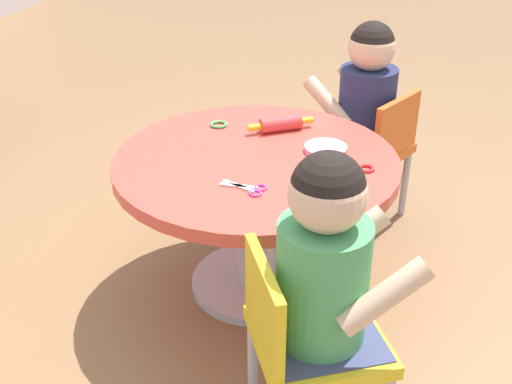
# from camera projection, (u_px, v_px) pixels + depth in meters

# --- Properties ---
(ground_plane) EXTENTS (10.00, 10.00, 0.00)m
(ground_plane) POSITION_uv_depth(u_px,v_px,m) (256.00, 285.00, 2.17)
(ground_plane) COLOR olive
(craft_table) EXTENTS (0.88, 0.88, 0.49)m
(craft_table) POSITION_uv_depth(u_px,v_px,m) (256.00, 191.00, 1.99)
(craft_table) COLOR silver
(craft_table) RESTS_ON ground
(child_chair_left) EXTENTS (0.40, 0.40, 0.54)m
(child_chair_left) POSITION_uv_depth(u_px,v_px,m) (305.00, 340.00, 1.49)
(child_chair_left) COLOR #B7B7BC
(child_chair_left) RESTS_ON ground
(seated_child_left) EXTENTS (0.39, 0.43, 0.51)m
(seated_child_left) POSITION_uv_depth(u_px,v_px,m) (326.00, 259.00, 1.39)
(seated_child_left) COLOR #3F4772
(seated_child_left) RESTS_ON ground
(child_chair_right) EXTENTS (0.41, 0.41, 0.54)m
(child_chair_right) POSITION_uv_depth(u_px,v_px,m) (370.00, 150.00, 2.41)
(child_chair_right) COLOR #B7B7BC
(child_chair_right) RESTS_ON ground
(seated_child_right) EXTENTS (0.40, 0.43, 0.51)m
(seated_child_right) POSITION_uv_depth(u_px,v_px,m) (367.00, 91.00, 2.32)
(seated_child_right) COLOR #3F4772
(seated_child_right) RESTS_ON ground
(rolling_pin) EXTENTS (0.14, 0.21, 0.05)m
(rolling_pin) POSITION_uv_depth(u_px,v_px,m) (281.00, 124.00, 2.10)
(rolling_pin) COLOR #D83F3F
(rolling_pin) RESTS_ON craft_table
(craft_scissors) EXTENTS (0.08, 0.14, 0.01)m
(craft_scissors) POSITION_uv_depth(u_px,v_px,m) (249.00, 189.00, 1.75)
(craft_scissors) COLOR silver
(craft_scissors) RESTS_ON craft_table
(playdough_blob_0) EXTENTS (0.13, 0.13, 0.02)m
(playdough_blob_0) POSITION_uv_depth(u_px,v_px,m) (326.00, 149.00, 1.97)
(playdough_blob_0) COLOR pink
(playdough_blob_0) RESTS_ON craft_table
(cookie_cutter_0) EXTENTS (0.05, 0.05, 0.01)m
(cookie_cutter_0) POSITION_uv_depth(u_px,v_px,m) (366.00, 168.00, 1.86)
(cookie_cutter_0) COLOR red
(cookie_cutter_0) RESTS_ON craft_table
(cookie_cutter_1) EXTENTS (0.06, 0.06, 0.01)m
(cookie_cutter_1) POSITION_uv_depth(u_px,v_px,m) (219.00, 125.00, 2.15)
(cookie_cutter_1) COLOR #4CB259
(cookie_cutter_1) RESTS_ON craft_table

